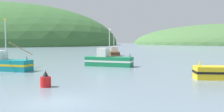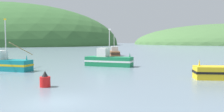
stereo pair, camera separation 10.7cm
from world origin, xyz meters
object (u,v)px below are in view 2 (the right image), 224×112
(fishing_boat_brown, at_px, (114,52))
(fishing_boat_teal, at_px, (4,64))
(fishing_boat_green, at_px, (108,60))
(channel_buoy, at_px, (45,80))

(fishing_boat_brown, distance_m, fishing_boat_teal, 34.61)
(fishing_boat_teal, bearing_deg, fishing_boat_brown, 82.38)
(fishing_boat_brown, bearing_deg, fishing_boat_green, 174.17)
(fishing_boat_teal, xyz_separation_m, channel_buoy, (9.94, -9.54, -0.33))
(fishing_boat_brown, xyz_separation_m, channel_buoy, (0.34, -42.80, -0.18))
(fishing_boat_green, xyz_separation_m, channel_buoy, (-2.54, -16.78, -0.34))
(fishing_boat_green, xyz_separation_m, fishing_boat_brown, (-2.88, 26.02, -0.16))
(fishing_boat_teal, height_order, channel_buoy, fishing_boat_teal)
(fishing_boat_teal, bearing_deg, fishing_boat_green, 38.60)
(fishing_boat_brown, xyz_separation_m, fishing_boat_teal, (-9.60, -33.26, 0.15))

